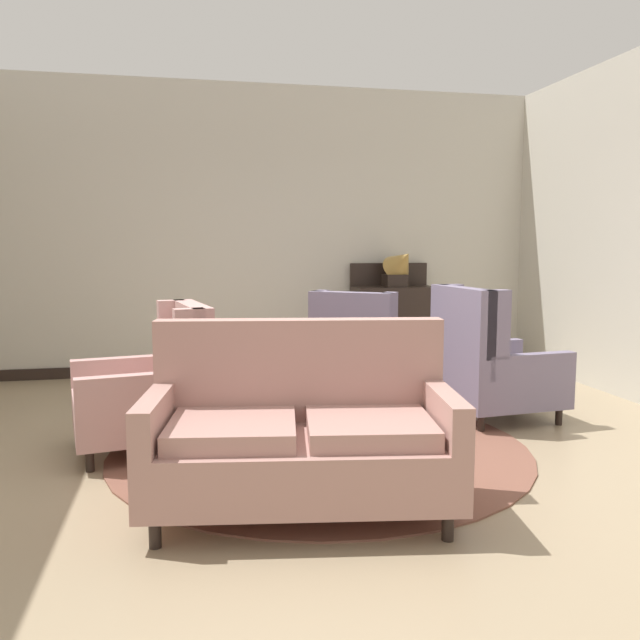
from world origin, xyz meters
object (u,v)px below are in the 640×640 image
(sideboard, at_px, (393,323))
(gramophone, at_px, (401,265))
(armchair_foreground_right, at_px, (488,366))
(side_table, at_px, (396,355))
(coffee_table, at_px, (345,392))
(porcelain_vase, at_px, (350,364))
(armchair_back_corner, at_px, (362,355))
(armchair_near_window, at_px, (154,390))
(settee, at_px, (301,436))

(sideboard, xyz_separation_m, gramophone, (0.05, -0.09, 0.66))
(armchair_foreground_right, xyz_separation_m, side_table, (-0.50, 0.87, -0.04))
(side_table, bearing_deg, coffee_table, -123.92)
(porcelain_vase, xyz_separation_m, armchair_back_corner, (0.40, 1.12, -0.14))
(coffee_table, relative_size, side_table, 1.24)
(sideboard, bearing_deg, porcelain_vase, -114.75)
(coffee_table, relative_size, armchair_foreground_right, 0.77)
(armchair_foreground_right, xyz_separation_m, sideboard, (-0.10, 2.18, 0.09))
(porcelain_vase, xyz_separation_m, armchair_near_window, (-1.40, 0.08, -0.15))
(coffee_table, bearing_deg, armchair_foreground_right, 13.09)
(side_table, bearing_deg, armchair_back_corner, -168.75)
(side_table, distance_m, gramophone, 1.52)
(armchair_near_window, xyz_separation_m, sideboard, (2.55, 2.43, 0.12))
(gramophone, bearing_deg, armchair_back_corner, -121.87)
(gramophone, bearing_deg, coffee_table, -117.28)
(coffee_table, bearing_deg, armchair_back_corner, 68.68)
(porcelain_vase, distance_m, settee, 1.35)
(armchair_back_corner, bearing_deg, settee, 101.11)
(gramophone, bearing_deg, armchair_foreground_right, -88.49)
(coffee_table, relative_size, gramophone, 1.65)
(coffee_table, bearing_deg, side_table, 56.08)
(armchair_back_corner, distance_m, gramophone, 1.71)
(coffee_table, xyz_separation_m, porcelain_vase, (0.03, -0.03, 0.21))
(coffee_table, distance_m, settee, 1.35)
(sideboard, height_order, gramophone, gramophone)
(sideboard, relative_size, gramophone, 2.39)
(porcelain_vase, height_order, gramophone, gramophone)
(armchair_foreground_right, distance_m, gramophone, 2.22)
(armchair_foreground_right, bearing_deg, side_table, 24.59)
(settee, height_order, side_table, settee)
(settee, bearing_deg, porcelain_vase, 73.08)
(armchair_near_window, xyz_separation_m, armchair_foreground_right, (2.65, 0.25, 0.02))
(armchair_near_window, bearing_deg, armchair_foreground_right, 84.66)
(porcelain_vase, height_order, side_table, porcelain_vase)
(coffee_table, height_order, porcelain_vase, porcelain_vase)
(armchair_near_window, relative_size, gramophone, 2.00)
(settee, bearing_deg, side_table, 69.59)
(armchair_foreground_right, bearing_deg, gramophone, -3.97)
(armchair_back_corner, distance_m, sideboard, 1.58)
(armchair_foreground_right, height_order, side_table, armchair_foreground_right)
(coffee_table, xyz_separation_m, armchair_back_corner, (0.43, 1.09, 0.07))
(settee, relative_size, gramophone, 3.36)
(armchair_foreground_right, height_order, gramophone, gramophone)
(coffee_table, relative_size, settee, 0.49)
(armchair_foreground_right, relative_size, sideboard, 0.90)
(porcelain_vase, bearing_deg, coffee_table, 139.50)
(settee, xyz_separation_m, sideboard, (1.73, 3.71, 0.12))
(armchair_foreground_right, relative_size, side_table, 1.62)
(side_table, bearing_deg, armchair_near_window, -152.61)
(armchair_foreground_right, distance_m, armchair_back_corner, 1.17)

